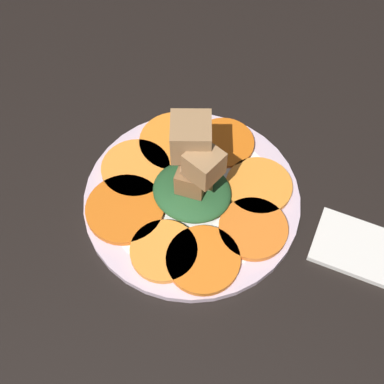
% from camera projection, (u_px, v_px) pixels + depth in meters
% --- Properties ---
extents(table_slab, '(1.20, 1.20, 0.02)m').
position_uv_depth(table_slab, '(192.00, 205.00, 0.68)').
color(table_slab, black).
rests_on(table_slab, ground).
extents(plate, '(0.27, 0.27, 0.01)m').
position_uv_depth(plate, '(192.00, 199.00, 0.67)').
color(plate, silver).
rests_on(plate, table_slab).
extents(carrot_slice_0, '(0.09, 0.09, 0.01)m').
position_uv_depth(carrot_slice_0, '(136.00, 168.00, 0.68)').
color(carrot_slice_0, orange).
rests_on(carrot_slice_0, plate).
extents(carrot_slice_1, '(0.10, 0.10, 0.01)m').
position_uv_depth(carrot_slice_1, '(125.00, 209.00, 0.65)').
color(carrot_slice_1, orange).
rests_on(carrot_slice_1, plate).
extents(carrot_slice_2, '(0.08, 0.08, 0.01)m').
position_uv_depth(carrot_slice_2, '(161.00, 250.00, 0.62)').
color(carrot_slice_2, orange).
rests_on(carrot_slice_2, plate).
extents(carrot_slice_3, '(0.09, 0.09, 0.01)m').
position_uv_depth(carrot_slice_3, '(203.00, 260.00, 0.61)').
color(carrot_slice_3, orange).
rests_on(carrot_slice_3, plate).
extents(carrot_slice_4, '(0.08, 0.08, 0.01)m').
position_uv_depth(carrot_slice_4, '(253.00, 229.00, 0.64)').
color(carrot_slice_4, orange).
rests_on(carrot_slice_4, plate).
extents(carrot_slice_5, '(0.08, 0.08, 0.01)m').
position_uv_depth(carrot_slice_5, '(259.00, 186.00, 0.67)').
color(carrot_slice_5, orange).
rests_on(carrot_slice_5, plate).
extents(carrot_slice_6, '(0.08, 0.08, 0.01)m').
position_uv_depth(carrot_slice_6, '(224.00, 143.00, 0.70)').
color(carrot_slice_6, '#D56013').
rests_on(carrot_slice_6, plate).
extents(carrot_slice_7, '(0.10, 0.10, 0.01)m').
position_uv_depth(carrot_slice_7, '(175.00, 142.00, 0.70)').
color(carrot_slice_7, orange).
rests_on(carrot_slice_7, plate).
extents(center_pile, '(0.10, 0.09, 0.11)m').
position_uv_depth(center_pile, '(194.00, 174.00, 0.63)').
color(center_pile, '#235128').
rests_on(center_pile, plate).
extents(fork, '(0.19, 0.03, 0.00)m').
position_uv_depth(fork, '(207.00, 166.00, 0.69)').
color(fork, silver).
rests_on(fork, plate).
extents(napkin, '(0.12, 0.07, 0.01)m').
position_uv_depth(napkin, '(366.00, 251.00, 0.63)').
color(napkin, silver).
rests_on(napkin, table_slab).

